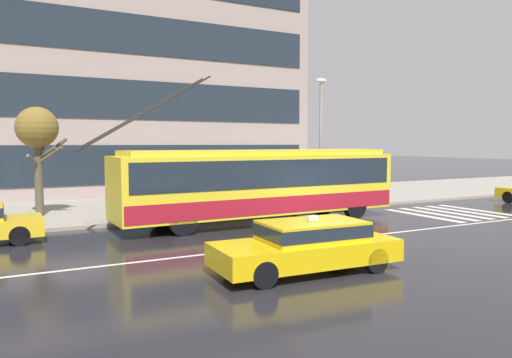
{
  "coord_description": "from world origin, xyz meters",
  "views": [
    {
      "loc": [
        -10.24,
        -13.91,
        3.19
      ],
      "look_at": [
        -1.01,
        3.77,
        1.7
      ],
      "focal_mm": 33.61,
      "sensor_mm": 36.0,
      "label": 1
    }
  ],
  "objects": [
    {
      "name": "crosswalk_stripe_edge_near",
      "position": [
        6.03,
        1.32,
        0.0
      ],
      "size": [
        0.44,
        4.4,
        0.01
      ],
      "primitive_type": "cube",
      "color": "beige",
      "rests_on": "ground_plane"
    },
    {
      "name": "sidewalk_slab",
      "position": [
        0.0,
        9.64,
        0.07
      ],
      "size": [
        80.0,
        10.0,
        0.14
      ],
      "primitive_type": "cube",
      "color": "gray",
      "rests_on": "ground_plane"
    },
    {
      "name": "pedestrian_at_shelter",
      "position": [
        -4.03,
        5.55,
        1.58
      ],
      "size": [
        1.27,
        1.27,
        1.85
      ],
      "color": "#4A5550",
      "rests_on": "sidewalk_slab"
    },
    {
      "name": "taxi_oncoming_near",
      "position": [
        -3.66,
        -4.1,
        0.7
      ],
      "size": [
        4.73,
        2.03,
        1.39
      ],
      "color": "yellow",
      "rests_on": "ground_plane"
    },
    {
      "name": "lane_centre_line",
      "position": [
        0.0,
        -1.2,
        0.0
      ],
      "size": [
        72.0,
        0.14,
        0.01
      ],
      "primitive_type": "cube",
      "color": "silver",
      "rests_on": "ground_plane"
    },
    {
      "name": "crosswalk_stripe_inner_b",
      "position": [
        8.73,
        1.32,
        0.0
      ],
      "size": [
        0.44,
        4.4,
        0.01
      ],
      "primitive_type": "cube",
      "color": "beige",
      "rests_on": "ground_plane"
    },
    {
      "name": "crosswalk_stripe_inner_a",
      "position": [
        6.93,
        1.32,
        0.0
      ],
      "size": [
        0.44,
        4.4,
        0.01
      ],
      "primitive_type": "cube",
      "color": "beige",
      "rests_on": "ground_plane"
    },
    {
      "name": "street_tree_bare",
      "position": [
        -9.05,
        8.12,
        3.7
      ],
      "size": [
        2.08,
        1.8,
        4.58
      ],
      "color": "#4F4937",
      "rests_on": "sidewalk_slab"
    },
    {
      "name": "bus_shelter",
      "position": [
        -1.36,
        6.25,
        2.1
      ],
      "size": [
        4.23,
        1.78,
        2.6
      ],
      "color": "gray",
      "rests_on": "sidewalk_slab"
    },
    {
      "name": "crosswalk_stripe_center",
      "position": [
        7.83,
        1.32,
        0.0
      ],
      "size": [
        0.44,
        4.4,
        0.01
      ],
      "primitive_type": "cube",
      "color": "beige",
      "rests_on": "ground_plane"
    },
    {
      "name": "trolleybus",
      "position": [
        -1.15,
        3.04,
        1.61
      ],
      "size": [
        12.98,
        2.84,
        5.67
      ],
      "color": "yellow",
      "rests_on": "ground_plane"
    },
    {
      "name": "street_lamp",
      "position": [
        3.44,
        5.44,
        3.84
      ],
      "size": [
        0.6,
        0.32,
        6.2
      ],
      "color": "gray",
      "rests_on": "sidewalk_slab"
    },
    {
      "name": "ground_plane",
      "position": [
        0.0,
        0.0,
        0.0
      ],
      "size": [
        160.0,
        160.0,
        0.0
      ],
      "primitive_type": "plane",
      "color": "black"
    },
    {
      "name": "crosswalk_stripe_edge_far",
      "position": [
        9.63,
        1.32,
        0.0
      ],
      "size": [
        0.44,
        4.4,
        0.01
      ],
      "primitive_type": "cube",
      "color": "beige",
      "rests_on": "ground_plane"
    },
    {
      "name": "pedestrian_approaching_curb",
      "position": [
        2.07,
        5.61,
        1.78
      ],
      "size": [
        1.56,
        1.56,
        2.0
      ],
      "color": "black",
      "rests_on": "sidewalk_slab"
    }
  ]
}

